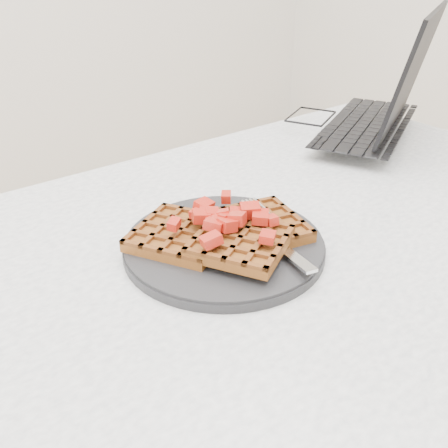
# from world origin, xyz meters

# --- Properties ---
(table) EXTENTS (1.20, 0.80, 0.75)m
(table) POSITION_xyz_m (0.00, 0.00, 0.64)
(table) COLOR white
(table) RESTS_ON ground
(plate) EXTENTS (0.27, 0.27, 0.02)m
(plate) POSITION_xyz_m (-0.09, 0.04, 0.76)
(plate) COLOR black
(plate) RESTS_ON table
(waffles) EXTENTS (0.24, 0.23, 0.03)m
(waffles) POSITION_xyz_m (-0.09, 0.03, 0.78)
(waffles) COLOR brown
(waffles) RESTS_ON plate
(strawberry_pile) EXTENTS (0.15, 0.15, 0.02)m
(strawberry_pile) POSITION_xyz_m (-0.09, 0.04, 0.80)
(strawberry_pile) COLOR #940800
(strawberry_pile) RESTS_ON waffles
(fork) EXTENTS (0.07, 0.18, 0.02)m
(fork) POSITION_xyz_m (-0.04, -0.00, 0.77)
(fork) COLOR silver
(fork) RESTS_ON plate
(laptop) EXTENTS (0.45, 0.41, 0.26)m
(laptop) POSITION_xyz_m (0.41, 0.24, 0.79)
(laptop) COLOR black
(laptop) RESTS_ON table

